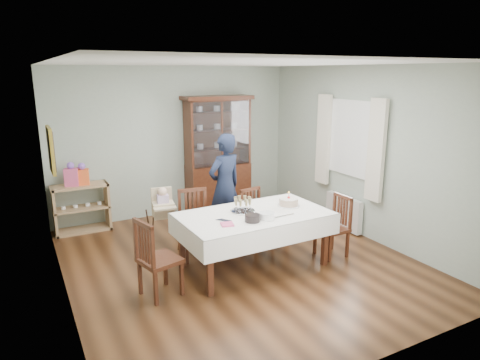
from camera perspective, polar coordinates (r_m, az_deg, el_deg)
floor at (r=6.14m, az=-0.18°, el=-10.74°), size 5.00×5.00×0.00m
room_shell at (r=6.11m, az=-2.53°, el=5.84°), size 5.00×5.00×5.00m
dining_table at (r=5.86m, az=1.84°, el=-7.93°), size 2.02×1.19×0.76m
china_cabinet at (r=8.06m, az=-2.96°, el=3.68°), size 1.30×0.48×2.18m
sideboard at (r=7.58m, az=-20.37°, el=-3.52°), size 0.90×0.38×0.80m
picture_frame at (r=5.82m, az=-23.93°, el=3.67°), size 0.04×0.48×0.58m
window at (r=7.19m, az=14.58°, el=5.41°), size 0.04×1.02×1.22m
curtain_left at (r=6.72m, az=17.70°, el=3.75°), size 0.07×0.30×1.55m
curtain_right at (r=7.63m, az=11.06°, el=5.32°), size 0.07×0.30×1.55m
radiator at (r=7.43m, az=13.64°, el=-4.18°), size 0.10×0.80×0.55m
chair_far_left at (r=6.20m, az=-5.88°, el=-7.66°), size 0.50×0.50×0.97m
chair_far_right at (r=6.52m, az=2.25°, el=-6.71°), size 0.46×0.46×0.89m
chair_end_left at (r=5.25m, az=-10.74°, el=-12.07°), size 0.53×0.53×0.96m
chair_end_right at (r=6.37m, az=12.19°, el=-7.57°), size 0.40×0.40×0.88m
woman at (r=6.75m, az=-2.04°, el=-0.85°), size 0.69×0.54×1.68m
high_chair at (r=6.56m, az=-10.11°, el=-5.83°), size 0.48×0.48×0.94m
champagne_tray at (r=5.77m, az=0.36°, el=-3.65°), size 0.33×0.33×0.20m
birthday_cake at (r=6.04m, az=6.50°, el=-2.97°), size 0.31×0.31×0.21m
plate_stack_dark at (r=5.40m, az=1.66°, el=-5.09°), size 0.26×0.26×0.09m
plate_stack_white at (r=5.50m, az=3.63°, el=-4.78°), size 0.21×0.21×0.09m
napkin_stack at (r=5.29m, az=-1.73°, el=-5.92°), size 0.18×0.18×0.02m
cutlery at (r=5.43m, az=-2.54°, el=-5.46°), size 0.18×0.20×0.01m
cake_knife at (r=5.64m, az=5.98°, el=-4.75°), size 0.30×0.04×0.01m
gift_bag_pink at (r=7.40m, az=-21.56°, el=0.58°), size 0.24×0.19×0.39m
gift_bag_orange at (r=7.43m, az=-20.27°, el=0.63°), size 0.22×0.18×0.37m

